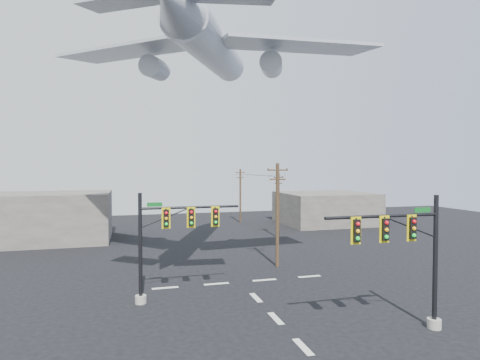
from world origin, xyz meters
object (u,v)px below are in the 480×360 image
object	(u,v)px
signal_mast_far	(166,240)
utility_pole_a	(277,213)
airliner	(213,49)
utility_pole_b	(278,204)
signal_mast_near	(410,255)
utility_pole_c	(240,195)

from	to	relation	value
signal_mast_far	utility_pole_a	distance (m)	12.80
utility_pole_a	airliner	distance (m)	15.47
signal_mast_far	utility_pole_a	bearing A→B (deg)	32.86
utility_pole_a	utility_pole_b	world-z (taller)	utility_pole_a
signal_mast_near	utility_pole_c	size ratio (longest dim) A/B	0.87
utility_pole_b	airliner	size ratio (longest dim) A/B	0.30
utility_pole_b	utility_pole_c	size ratio (longest dim) A/B	0.95
utility_pole_c	signal_mast_near	bearing A→B (deg)	-117.08
utility_pole_c	airliner	size ratio (longest dim) A/B	0.32
airliner	utility_pole_b	bearing A→B (deg)	-15.38
airliner	utility_pole_a	bearing A→B (deg)	-54.57
signal_mast_far	utility_pole_a	size ratio (longest dim) A/B	0.78
signal_mast_near	signal_mast_far	bearing A→B (deg)	145.28
signal_mast_far	utility_pole_c	distance (m)	38.77
signal_mast_near	utility_pole_c	world-z (taller)	utility_pole_c
utility_pole_b	signal_mast_near	bearing A→B (deg)	-121.06
airliner	signal_mast_near	bearing A→B (deg)	-127.77
signal_mast_near	utility_pole_a	world-z (taller)	utility_pole_a
signal_mast_far	utility_pole_c	xyz separation A→B (m)	(15.12, 35.70, 0.38)
utility_pole_b	airliner	distance (m)	24.29
signal_mast_far	utility_pole_b	bearing A→B (deg)	52.23
signal_mast_near	utility_pole_c	xyz separation A→B (m)	(2.45, 44.48, 0.29)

